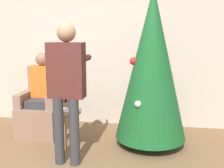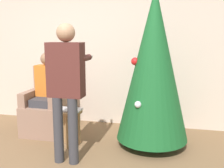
{
  "view_description": "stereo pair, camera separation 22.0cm",
  "coord_description": "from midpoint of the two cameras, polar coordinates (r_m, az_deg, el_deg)",
  "views": [
    {
      "loc": [
        1.16,
        -2.27,
        1.54
      ],
      "look_at": [
        0.63,
        0.98,
        0.94
      ],
      "focal_mm": 42.0,
      "sensor_mm": 36.0,
      "label": 1
    },
    {
      "loc": [
        1.38,
        -2.22,
        1.54
      ],
      "look_at": [
        0.63,
        0.98,
        0.94
      ],
      "focal_mm": 42.0,
      "sensor_mm": 36.0,
      "label": 2
    }
  ],
  "objects": [
    {
      "name": "christmas_tree",
      "position": [
        3.62,
        6.93,
        4.18
      ],
      "size": [
        0.99,
        0.99,
        2.2
      ],
      "color": "brown",
      "rests_on": "ground_plane"
    },
    {
      "name": "side_stool",
      "position": [
        3.75,
        -11.21,
        -7.27
      ],
      "size": [
        0.36,
        0.36,
        0.52
      ],
      "color": "#A37547",
      "rests_on": "ground_plane"
    },
    {
      "name": "person_seated",
      "position": [
        4.27,
        -16.57,
        -1.28
      ],
      "size": [
        0.36,
        0.46,
        1.29
      ],
      "color": "#38383D",
      "rests_on": "ground_plane"
    },
    {
      "name": "wall_back",
      "position": [
        4.66,
        -6.68,
        7.9
      ],
      "size": [
        8.0,
        0.06,
        2.7
      ],
      "color": "beige",
      "rests_on": "ground_plane"
    },
    {
      "name": "armchair",
      "position": [
        4.37,
        -16.16,
        -5.63
      ],
      "size": [
        0.62,
        0.68,
        1.06
      ],
      "color": "#93705B",
      "rests_on": "ground_plane"
    },
    {
      "name": "person_standing",
      "position": [
        3.16,
        -11.82,
        0.6
      ],
      "size": [
        0.44,
        0.57,
        1.7
      ],
      "color": "#38383D",
      "rests_on": "ground_plane"
    },
    {
      "name": "laptop",
      "position": [
        3.72,
        -11.27,
        -5.67
      ],
      "size": [
        0.34,
        0.21,
        0.02
      ],
      "color": "silver",
      "rests_on": "side_stool"
    }
  ]
}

